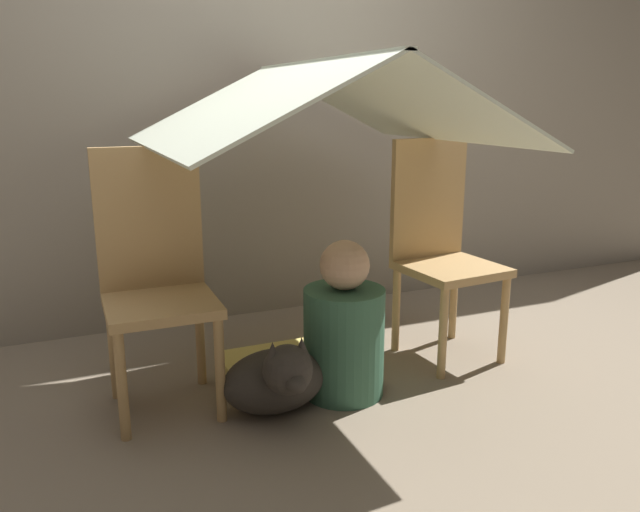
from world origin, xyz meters
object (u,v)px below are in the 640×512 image
at_px(chair_right, 440,243).
at_px(person_front, 344,331).
at_px(dog, 277,378).
at_px(chair_left, 156,273).

distance_m(chair_right, person_front, 0.67).
distance_m(chair_right, dog, 1.00).
relative_size(chair_left, person_front, 1.56).
bearing_deg(person_front, dog, -167.00).
bearing_deg(chair_left, dog, -38.11).
distance_m(chair_left, person_front, 0.75).
distance_m(chair_left, dog, 0.59).
bearing_deg(dog, chair_right, 18.39).
distance_m(chair_left, chair_right, 1.24).
relative_size(person_front, dog, 1.59).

